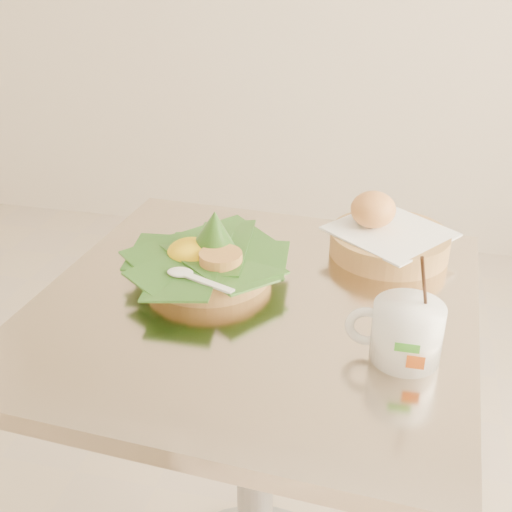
% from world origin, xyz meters
% --- Properties ---
extents(cafe_table, '(0.74, 0.74, 0.75)m').
position_xyz_m(cafe_table, '(0.10, -0.01, 0.53)').
color(cafe_table, gray).
rests_on(cafe_table, floor).
extents(rice_basket, '(0.27, 0.27, 0.14)m').
position_xyz_m(rice_basket, '(-0.00, 0.06, 0.79)').
color(rice_basket, tan).
rests_on(rice_basket, cafe_table).
extents(bread_basket, '(0.26, 0.26, 0.11)m').
position_xyz_m(bread_basket, '(0.29, 0.22, 0.78)').
color(bread_basket, tan).
rests_on(bread_basket, cafe_table).
extents(coffee_mug, '(0.14, 0.10, 0.17)m').
position_xyz_m(coffee_mug, '(0.33, -0.11, 0.79)').
color(coffee_mug, white).
rests_on(coffee_mug, cafe_table).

